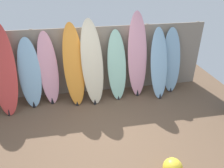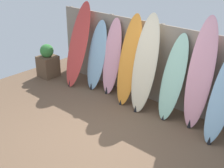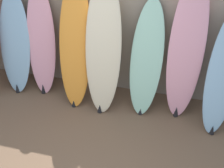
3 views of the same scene
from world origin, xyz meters
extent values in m
cube|color=gray|center=(0.00, 2.00, 0.90)|extent=(6.08, 0.04, 1.80)
cylinder|color=slate|center=(-1.44, 2.04, 0.90)|extent=(0.10, 0.10, 1.80)
cylinder|color=slate|center=(0.00, 2.04, 0.90)|extent=(0.10, 0.10, 1.80)
cylinder|color=slate|center=(1.44, 2.04, 0.90)|extent=(0.10, 0.10, 1.80)
ellipsoid|color=#8CB7D6|center=(-1.57, 1.64, 0.84)|extent=(0.54, 0.54, 1.68)
cone|color=black|center=(-1.57, 1.42, 0.09)|extent=(0.08, 0.08, 0.16)
ellipsoid|color=pink|center=(-1.13, 1.70, 0.89)|extent=(0.51, 0.51, 1.79)
cone|color=black|center=(-1.13, 1.51, 0.10)|extent=(0.08, 0.08, 0.17)
ellipsoid|color=orange|center=(-0.51, 1.58, 0.99)|extent=(0.54, 0.66, 1.99)
cone|color=black|center=(-0.51, 1.31, 0.06)|extent=(0.08, 0.08, 0.11)
ellipsoid|color=beige|center=(-0.06, 1.56, 1.03)|extent=(0.61, 0.72, 2.06)
cone|color=black|center=(-0.06, 1.28, 0.08)|extent=(0.08, 0.08, 0.14)
ellipsoid|color=#9ED6BC|center=(0.58, 1.65, 0.87)|extent=(0.49, 0.61, 1.74)
cone|color=black|center=(0.58, 1.40, 0.06)|extent=(0.08, 0.08, 0.10)
ellipsoid|color=pink|center=(1.13, 1.69, 1.09)|extent=(0.52, 0.50, 2.18)
cone|color=black|center=(1.13, 1.48, 0.10)|extent=(0.08, 0.08, 0.17)
ellipsoid|color=#8CB7D6|center=(1.67, 1.54, 0.89)|extent=(0.50, 0.75, 1.77)
cone|color=black|center=(1.67, 1.23, 0.08)|extent=(0.08, 0.08, 0.15)
camera|label=1|loc=(-0.50, -3.39, 3.12)|focal=35.00mm
camera|label=2|loc=(3.52, -3.44, 3.35)|focal=50.00mm
camera|label=3|loc=(1.02, -2.23, 3.43)|focal=50.00mm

